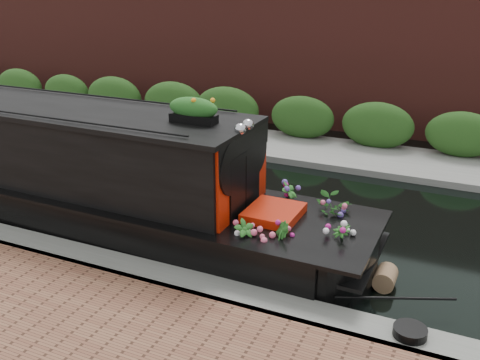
% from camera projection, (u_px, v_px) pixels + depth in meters
% --- Properties ---
extents(ground, '(80.00, 80.00, 0.00)m').
position_uv_depth(ground, '(223.00, 205.00, 11.43)').
color(ground, black).
rests_on(ground, ground).
extents(near_bank_coping, '(40.00, 0.60, 0.50)m').
position_uv_depth(near_bank_coping, '(133.00, 280.00, 8.63)').
color(near_bank_coping, slate).
rests_on(near_bank_coping, ground).
extents(far_bank_path, '(40.00, 2.40, 0.34)m').
position_uv_depth(far_bank_path, '(289.00, 150.00, 15.00)').
color(far_bank_path, gray).
rests_on(far_bank_path, ground).
extents(far_hedge, '(40.00, 1.10, 2.80)m').
position_uv_depth(far_hedge, '(299.00, 142.00, 15.77)').
color(far_hedge, '#244B19').
rests_on(far_hedge, ground).
extents(far_brick_wall, '(40.00, 1.00, 8.00)m').
position_uv_depth(far_brick_wall, '(320.00, 125.00, 17.55)').
color(far_brick_wall, '#58231D').
rests_on(far_brick_wall, ground).
extents(narrowboat, '(12.71, 2.41, 2.97)m').
position_uv_depth(narrowboat, '(46.00, 173.00, 10.74)').
color(narrowboat, black).
rests_on(narrowboat, ground).
extents(rope_fender, '(0.34, 0.44, 0.34)m').
position_uv_depth(rope_fender, '(385.00, 278.00, 8.37)').
color(rope_fender, '#826244').
rests_on(rope_fender, ground).
extents(coiled_mooring_rope, '(0.44, 0.44, 0.12)m').
position_uv_depth(coiled_mooring_rope, '(410.00, 332.00, 6.88)').
color(coiled_mooring_rope, black).
rests_on(coiled_mooring_rope, near_bank_coping).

